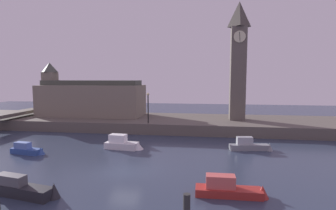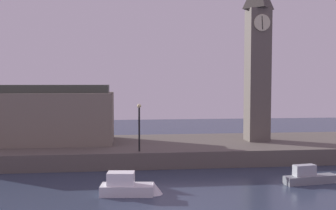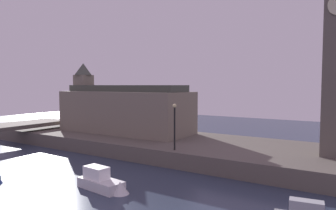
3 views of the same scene
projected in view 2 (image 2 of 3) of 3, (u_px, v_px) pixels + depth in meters
The scene contains 6 objects.
far_embankment at pixel (150, 150), 39.85m from camera, with size 70.00×12.00×1.50m, color #5B544C.
clock_tower at pixel (258, 55), 40.60m from camera, with size 2.44×2.48×17.46m.
parliament_hall at pixel (24, 115), 39.26m from camera, with size 17.12×6.65×8.92m.
streetlamp at pixel (139, 122), 34.50m from camera, with size 0.36×0.36×4.25m.
boat_ferry_white at pixel (132, 187), 26.46m from camera, with size 4.41×1.88×1.64m.
boat_cruiser_grey at pixel (314, 177), 29.43m from camera, with size 4.75×1.58×1.63m.
Camera 2 is at (-2.63, -19.47, 7.67)m, focal length 41.48 mm.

